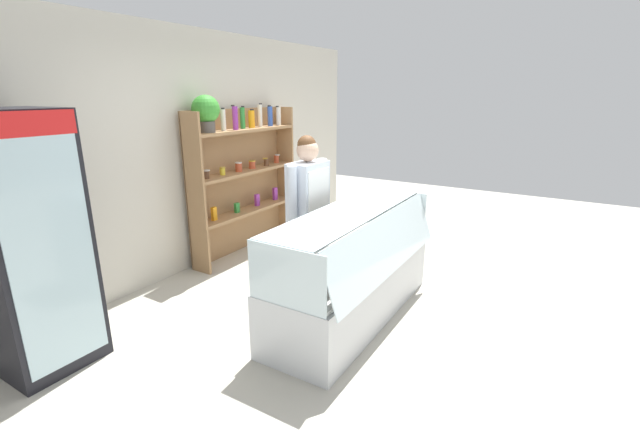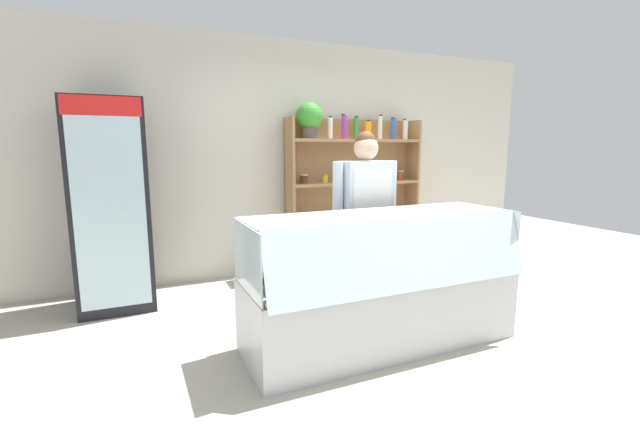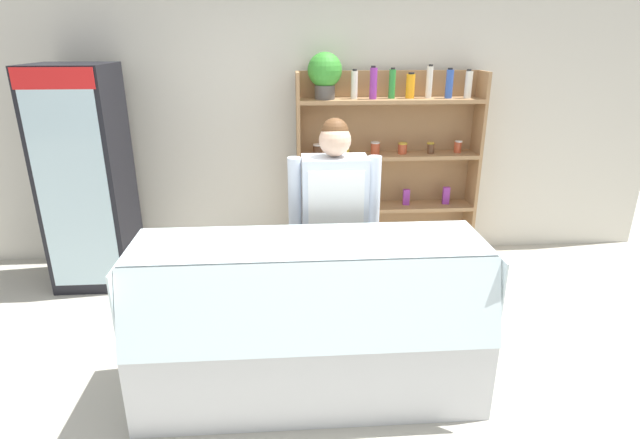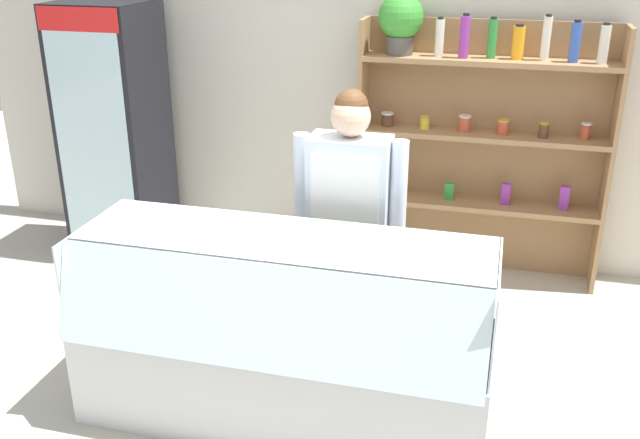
% 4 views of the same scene
% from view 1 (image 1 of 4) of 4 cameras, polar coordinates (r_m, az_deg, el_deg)
% --- Properties ---
extents(ground_plane, '(12.00, 12.00, 0.00)m').
position_cam_1_polar(ground_plane, '(4.31, 4.45, -11.23)').
color(ground_plane, '#B7B2A3').
extents(back_wall, '(6.80, 0.10, 2.70)m').
position_cam_1_polar(back_wall, '(5.18, -17.08, 8.55)').
color(back_wall, beige).
rests_on(back_wall, ground).
extents(drinks_fridge, '(0.64, 0.64, 1.91)m').
position_cam_1_polar(drinks_fridge, '(3.73, -34.35, -2.84)').
color(drinks_fridge, black).
rests_on(drinks_fridge, ground).
extents(shelving_unit, '(1.72, 0.31, 1.99)m').
position_cam_1_polar(shelving_unit, '(5.44, -10.97, 7.06)').
color(shelving_unit, '#9E754C').
rests_on(shelving_unit, ground).
extents(deli_display_case, '(2.07, 0.76, 1.01)m').
position_cam_1_polar(deli_display_case, '(3.98, 4.26, -8.66)').
color(deli_display_case, silver).
rests_on(deli_display_case, ground).
extents(shop_clerk, '(0.63, 0.25, 1.62)m').
position_cam_1_polar(shop_clerk, '(4.21, -1.54, 2.15)').
color(shop_clerk, '#4C4233').
rests_on(shop_clerk, ground).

